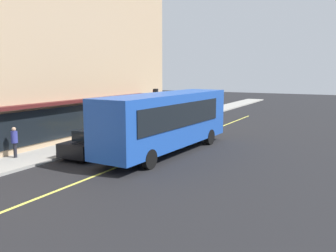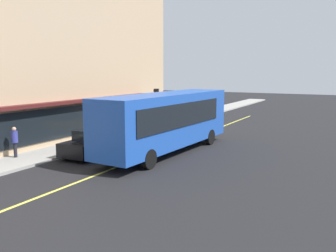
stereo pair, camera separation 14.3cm
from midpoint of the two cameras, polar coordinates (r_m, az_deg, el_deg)
ground at (r=23.22m, az=0.36°, el=-3.19°), size 120.00×120.00×0.00m
sidewalk at (r=25.90m, az=-9.55°, el=-1.90°), size 80.00×2.65×0.15m
lane_centre_stripe at (r=23.22m, az=0.36°, el=-3.18°), size 36.00×0.16×0.01m
storefront_building at (r=27.53m, az=-23.66°, el=13.57°), size 26.41×9.42×14.94m
bus at (r=21.05m, az=-0.31°, el=1.06°), size 11.24×3.07×3.50m
traffic_light at (r=29.66m, az=-2.06°, el=4.33°), size 0.30×0.52×3.20m
car_yellow at (r=24.99m, az=-4.18°, el=-0.63°), size 4.36×1.97×1.52m
car_black at (r=21.05m, az=-11.64°, el=-2.55°), size 4.37×2.01×1.52m
pedestrian_waiting at (r=21.07m, az=-23.29°, el=-1.95°), size 0.34×0.34×1.67m
pedestrian_near_storefront at (r=26.75m, az=-6.40°, el=0.71°), size 0.34×0.34×1.58m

